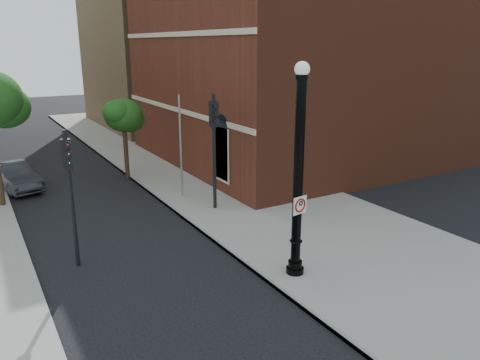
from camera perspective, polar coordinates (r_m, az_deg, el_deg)
ground at (r=13.27m, az=-2.65°, el=-15.65°), size 120.00×120.00×0.00m
sidewalk_right at (r=23.95m, az=-1.22°, el=-0.61°), size 8.00×60.00×0.12m
curb_edge at (r=22.37m, az=-10.07°, el=-2.07°), size 0.10×60.00×0.14m
brick_wall_building at (r=32.03m, az=11.29°, el=14.62°), size 22.30×16.30×12.50m
bg_building_tan_b at (r=45.27m, az=-2.72°, el=16.24°), size 22.00×14.00×14.00m
lamppost at (r=13.95m, az=7.09°, el=-0.45°), size 0.55×0.55×6.56m
no_parking_sign at (r=14.00m, az=7.33°, el=-3.05°), size 0.54×0.13×0.55m
parked_car at (r=25.80m, az=-25.77°, el=0.39°), size 2.35×4.29×1.34m
traffic_signal_left at (r=15.50m, az=-20.09°, el=0.40°), size 0.33×0.39×4.51m
traffic_signal_right at (r=19.65m, az=-3.17°, el=5.68°), size 0.34×0.42×5.06m
utility_pole at (r=21.69m, az=-7.24°, el=3.93°), size 0.10×0.10×4.85m
street_tree_c at (r=25.42m, az=-13.97°, el=7.56°), size 2.38×2.15×4.28m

